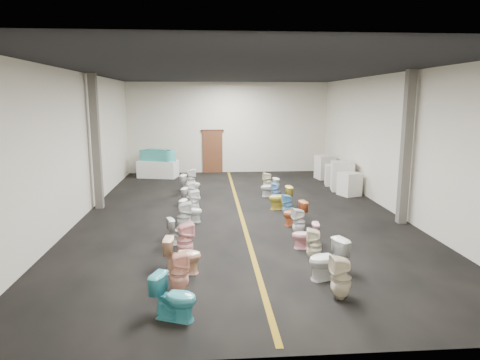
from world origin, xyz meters
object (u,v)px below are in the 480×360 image
at_px(toilet_right_0, 341,278).
at_px(toilet_right_8, 276,192).
at_px(appliance_crate_c, 334,175).
at_px(toilet_right_2, 314,245).
at_px(toilet_left_2, 183,255).
at_px(toilet_left_8, 192,198).
at_px(toilet_left_10, 191,184).
at_px(toilet_right_9, 269,187).
at_px(appliance_crate_d, 325,167).
at_px(toilet_right_7, 280,198).
at_px(toilet_right_1, 327,259).
at_px(appliance_crate_a, 349,184).
at_px(toilet_left_7, 193,202).
at_px(toilet_left_9, 190,191).
at_px(toilet_right_10, 268,182).
at_px(appliance_crate_b, 342,176).
at_px(toilet_right_3, 305,235).
at_px(toilet_right_5, 295,213).
at_px(toilet_left_5, 184,217).
at_px(toilet_right_6, 288,205).
at_px(toilet_left_0, 175,297).
at_px(toilet_left_1, 179,272).
at_px(toilet_left_11, 191,179).
at_px(toilet_right_4, 299,222).
at_px(display_table, 158,169).
at_px(bathtub, 158,155).
at_px(toilet_left_6, 191,211).
at_px(toilet_left_3, 185,240).
at_px(toilet_left_4, 181,230).

relative_size(toilet_right_0, toilet_right_8, 1.18).
xyz_separation_m(appliance_crate_c, toilet_right_2, (-3.03, -8.62, -0.05)).
xyz_separation_m(toilet_left_2, toilet_left_8, (-0.02, 5.73, -0.06)).
height_order(toilet_left_10, toilet_right_9, toilet_left_10).
height_order(appliance_crate_d, toilet_right_7, appliance_crate_d).
height_order(toilet_right_0, toilet_right_1, toilet_right_0).
bearing_deg(toilet_left_2, appliance_crate_a, -35.56).
height_order(appliance_crate_a, toilet_left_7, appliance_crate_a).
relative_size(toilet_left_9, toilet_right_10, 0.89).
distance_m(appliance_crate_b, toilet_right_3, 7.37).
bearing_deg(toilet_left_7, toilet_right_0, -170.02).
bearing_deg(toilet_right_3, toilet_right_1, 7.04).
relative_size(toilet_left_7, toilet_right_5, 1.10).
bearing_deg(toilet_left_5, appliance_crate_a, -66.09).
bearing_deg(toilet_right_9, toilet_left_9, -94.15).
bearing_deg(toilet_right_6, appliance_crate_b, 134.95).
xyz_separation_m(toilet_left_0, toilet_left_1, (0.01, 1.03, 0.01)).
relative_size(appliance_crate_b, toilet_left_11, 1.37).
xyz_separation_m(toilet_left_1, toilet_right_4, (3.02, 3.27, -0.02)).
height_order(toilet_right_4, toilet_right_6, toilet_right_4).
height_order(display_table, toilet_right_5, display_table).
bearing_deg(toilet_left_1, toilet_left_2, -8.99).
relative_size(toilet_left_5, toilet_left_10, 1.11).
bearing_deg(toilet_left_0, toilet_left_7, 21.09).
height_order(bathtub, toilet_left_1, bathtub).
distance_m(toilet_right_5, toilet_right_9, 3.85).
height_order(toilet_left_6, toilet_right_7, toilet_right_7).
distance_m(toilet_right_2, toilet_right_3, 0.83).
distance_m(toilet_right_2, toilet_right_8, 5.75).
relative_size(toilet_left_9, toilet_left_10, 0.89).
distance_m(appliance_crate_c, toilet_left_1, 11.70).
height_order(toilet_right_5, toilet_right_10, toilet_right_10).
bearing_deg(toilet_right_4, toilet_left_3, -74.49).
bearing_deg(toilet_right_7, appliance_crate_d, 145.98).
distance_m(toilet_left_3, toilet_right_10, 7.75).
height_order(toilet_left_10, toilet_right_6, toilet_left_10).
bearing_deg(toilet_right_0, toilet_right_1, 178.18).
bearing_deg(toilet_right_10, toilet_right_2, -5.69).
relative_size(display_table, appliance_crate_b, 1.53).
xyz_separation_m(toilet_left_4, toilet_left_9, (0.05, 4.74, -0.00)).
relative_size(toilet_left_4, toilet_right_0, 0.83).
bearing_deg(toilet_left_8, display_table, 34.41).
bearing_deg(appliance_crate_a, toilet_left_3, -134.02).
height_order(appliance_crate_b, toilet_left_9, appliance_crate_b).
bearing_deg(bathtub, toilet_right_8, -23.67).
bearing_deg(toilet_right_0, appliance_crate_c, 162.55).
distance_m(display_table, appliance_crate_c, 8.20).
bearing_deg(appliance_crate_c, toilet_left_8, -150.62).
relative_size(appliance_crate_a, toilet_right_7, 1.12).
bearing_deg(toilet_right_1, toilet_left_4, -146.79).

